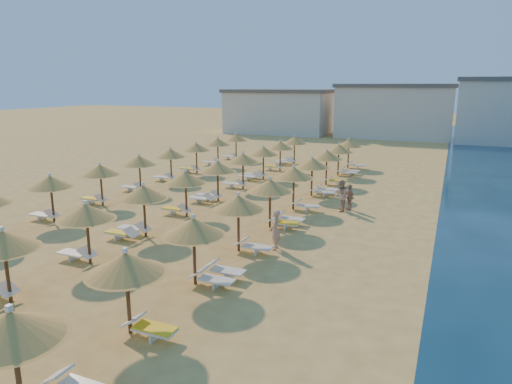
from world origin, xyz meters
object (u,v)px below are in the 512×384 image
at_px(beachgoer_c, 349,197).
at_px(beachgoer_b, 341,196).
at_px(beachgoer_a, 275,230).
at_px(parasol_row_west, 202,173).
at_px(parasol_row_east, 283,180).

bearing_deg(beachgoer_c, beachgoer_b, -78.07).
bearing_deg(beachgoer_b, beachgoer_c, 131.01).
relative_size(beachgoer_a, beachgoer_b, 0.98).
bearing_deg(parasol_row_west, beachgoer_a, -36.74).
xyz_separation_m(parasol_row_east, parasol_row_west, (-5.02, 0.00, 0.00)).
height_order(beachgoer_c, beachgoer_b, beachgoer_b).
height_order(parasol_row_east, beachgoer_b, parasol_row_east).
distance_m(parasol_row_east, beachgoer_b, 3.91).
height_order(parasol_row_west, beachgoer_b, parasol_row_west).
relative_size(parasol_row_east, beachgoer_b, 19.45).
bearing_deg(parasol_row_east, beachgoer_a, -73.51).
distance_m(parasol_row_east, beachgoer_a, 5.17).
bearing_deg(beachgoer_c, beachgoer_a, -53.26).
xyz_separation_m(parasol_row_east, beachgoer_c, (3.04, 3.13, -1.39)).
xyz_separation_m(beachgoer_c, beachgoer_a, (-1.62, -7.93, 0.14)).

